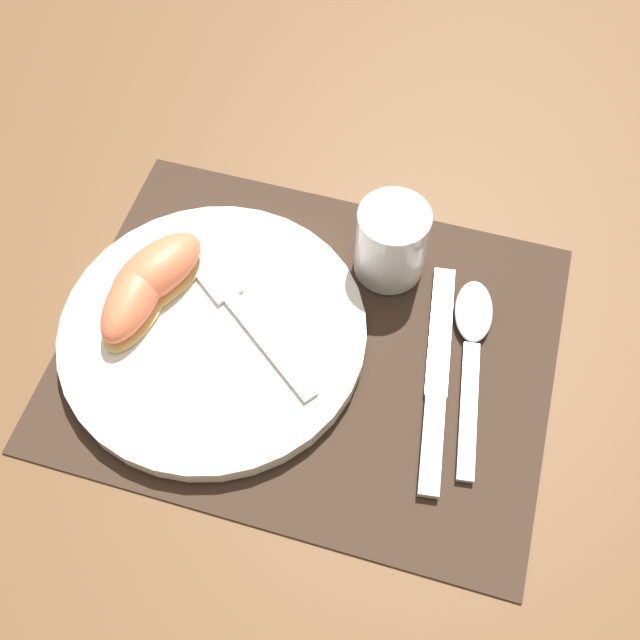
# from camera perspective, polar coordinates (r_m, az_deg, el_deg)

# --- Properties ---
(ground_plane) EXTENTS (3.00, 3.00, 0.00)m
(ground_plane) POSITION_cam_1_polar(r_m,az_deg,el_deg) (0.66, -0.84, -1.95)
(ground_plane) COLOR brown
(placemat) EXTENTS (0.42, 0.33, 0.00)m
(placemat) POSITION_cam_1_polar(r_m,az_deg,el_deg) (0.66, -0.84, -1.87)
(placemat) COLOR #38281E
(placemat) RESTS_ON ground_plane
(plate) EXTENTS (0.27, 0.27, 0.02)m
(plate) POSITION_cam_1_polar(r_m,az_deg,el_deg) (0.66, -8.12, -0.89)
(plate) COLOR white
(plate) RESTS_ON placemat
(juice_glass) EXTENTS (0.06, 0.06, 0.08)m
(juice_glass) POSITION_cam_1_polar(r_m,az_deg,el_deg) (0.67, 5.42, 5.69)
(juice_glass) COLOR silver
(juice_glass) RESTS_ON placemat
(knife) EXTENTS (0.05, 0.22, 0.01)m
(knife) POSITION_cam_1_polar(r_m,az_deg,el_deg) (0.64, 8.88, -4.52)
(knife) COLOR silver
(knife) RESTS_ON placemat
(spoon) EXTENTS (0.05, 0.19, 0.01)m
(spoon) POSITION_cam_1_polar(r_m,az_deg,el_deg) (0.67, 11.54, -1.21)
(spoon) COLOR silver
(spoon) RESTS_ON placemat
(fork) EXTENTS (0.17, 0.13, 0.00)m
(fork) POSITION_cam_1_polar(r_m,az_deg,el_deg) (0.66, -6.42, 1.22)
(fork) COLOR silver
(fork) RESTS_ON plate
(citrus_wedge_0) EXTENTS (0.09, 0.11, 0.04)m
(citrus_wedge_0) POSITION_cam_1_polar(r_m,az_deg,el_deg) (0.67, -12.30, 3.65)
(citrus_wedge_0) COLOR #F4DB84
(citrus_wedge_0) RESTS_ON plate
(citrus_wedge_1) EXTENTS (0.05, 0.11, 0.04)m
(citrus_wedge_1) POSITION_cam_1_polar(r_m,az_deg,el_deg) (0.66, -13.85, 1.88)
(citrus_wedge_1) COLOR #F4DB84
(citrus_wedge_1) RESTS_ON plate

